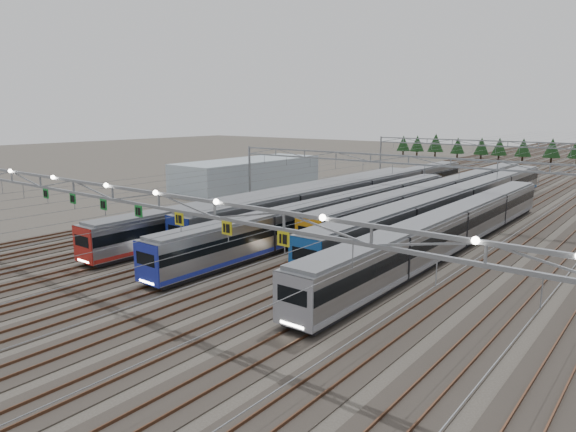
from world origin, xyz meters
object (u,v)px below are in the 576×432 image
Objects in this scene: train_f at (452,228)px; gantry_far at (507,149)px; west_shed at (249,173)px; gantry_mid at (408,167)px; train_c at (339,212)px; gantry_near at (157,204)px; train_d at (445,194)px; train_a at (294,200)px; train_e at (460,202)px; train_b at (362,193)px.

train_f is 0.91× the size of gantry_far.
gantry_mid is at bearing -11.37° from west_shed.
gantry_mid reaches higher than train_c.
gantry_near is 58.49m from west_shed.
train_d is (4.50, 20.37, 0.04)m from train_c.
train_a is 21.85m from train_d.
gantry_near reaches higher than train_d.
train_e reaches higher than train_c.
gantry_mid is 1.00× the size of gantry_far.
train_a is 21.05m from train_e.
gantry_far reaches higher than train_a.
train_d is 22.81m from train_f.
train_b is (4.50, 9.69, 0.22)m from train_a.
gantry_near is (2.20, -27.12, 4.93)m from train_c.
west_shed is at bearing 168.63° from gantry_mid.
west_shed is (-32.24, 19.93, 0.33)m from train_c.
train_c is 0.95× the size of gantry_near.
train_b is 2.20× the size of west_shed.
train_a is at bearing 110.28° from gantry_near.
gantry_mid is at bearing 41.06° from train_a.
gantry_mid is (-6.75, -1.10, 4.10)m from train_e.
train_c is 0.95× the size of gantry_mid.
gantry_near reaches higher than train_c.
train_a is 28.64m from west_shed.
west_shed is (-45.74, 20.52, 0.28)m from train_f.
train_c is at bearing -92.22° from gantry_far.
gantry_mid is at bearing 80.18° from train_c.
train_d is at bearing 87.23° from gantry_near.
gantry_mid is (11.25, 9.80, 4.27)m from train_a.
gantry_near is 1.88× the size of west_shed.
train_f is 0.91× the size of gantry_near.
train_d is 1.27× the size of train_f.
west_shed is at bearing 148.28° from train_c.
gantry_mid is (-11.25, 13.59, 4.17)m from train_f.
train_b is at bearing 65.08° from train_a.
train_f is at bearing -24.16° from west_shed.
west_shed is (-34.44, 47.05, -4.60)m from gantry_near.
west_shed is (-36.74, -0.44, 0.29)m from train_d.
train_a is at bearing -128.17° from train_d.
gantry_far is at bearing 78.40° from train_a.
train_f is 18.13m from gantry_mid.
train_b is at bearing 99.51° from gantry_near.
train_e is at bearing 57.44° from train_c.
train_c is 0.95× the size of gantry_far.
gantry_far is (-11.25, 58.59, 4.17)m from train_f.
train_d is (13.50, 17.18, 0.08)m from train_a.
west_shed reaches higher than train_b.
train_f is (22.50, -3.79, 0.09)m from train_a.
train_c is at bearing 177.49° from train_f.
train_b is at bearing 109.26° from train_c.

